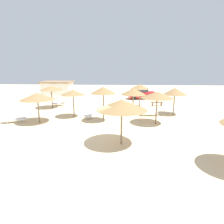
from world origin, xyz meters
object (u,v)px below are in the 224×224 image
Objects in this scene: parasol_8 at (175,91)px; lounger_2 at (14,119)px; parasol_3 at (73,92)px; lounger_3 at (89,114)px; parasol_1 at (51,88)px; parked_car at (141,94)px; parasol_0 at (133,91)px; beach_cabana at (58,90)px; parasol_2 at (37,96)px; parasol_4 at (103,90)px; lounger_1 at (60,103)px; parasol_5 at (122,105)px; parasol_9 at (140,87)px; lounger_0 at (150,113)px; bench_0 at (157,103)px; parasol_7 at (157,95)px.

parasol_8 is 15.26m from lounger_2.
lounger_3 is (1.45, -0.04, -2.07)m from parasol_3.
parasol_1 is 13.37m from parked_car.
beach_cabana is at bearing 139.50° from parasol_0.
parasol_4 reaches higher than parasol_2.
parked_car reaches higher than lounger_2.
lounger_1 is (-6.26, 6.63, -2.46)m from parasol_4.
parasol_4 is 7.46m from parasol_8.
parked_car is at bearing 0.72° from beach_cabana.
lounger_2 is at bearing 156.04° from parasol_5.
parasol_9 is (9.28, 7.20, 0.16)m from parasol_2.
parasol_0 is at bearing 19.20° from lounger_2.
parasol_8 is at bearing -31.70° from beach_cabana.
parasol_0 is at bearing -104.75° from parasol_9.
parasol_4 reaches higher than lounger_0.
parasol_8 reaches higher than parked_car.
parasol_9 is at bearing 44.61° from lounger_3.
parasol_1 is 12.95m from bench_0.
lounger_3 is (-6.11, 1.74, -2.15)m from parasol_7.
bench_0 is (11.53, 7.93, -1.96)m from parasol_2.
parasol_5 is 1.56× the size of lounger_2.
bench_0 is 15.28m from beach_cabana.
parasol_3 is 0.58× the size of beach_cabana.
parasol_1 is 1.37× the size of lounger_2.
parasol_3 is 5.63m from lounger_2.
parasol_3 is (2.55, 2.03, 0.08)m from parasol_2.
lounger_1 reaches higher than lounger_0.
parasol_3 is at bearing -123.94° from parked_car.
lounger_1 is 1.32× the size of bench_0.
lounger_3 is (-4.31, -1.51, -2.03)m from parasol_0.
parasol_7 is at bearing -60.92° from parasol_0.
parasol_7 is at bearing -44.59° from beach_cabana.
parasol_2 reaches higher than bench_0.
parasol_0 is at bearing 14.36° from parasol_3.
parasol_1 is at bearing 164.43° from lounger_0.
beach_cabana is at bearing -179.28° from parked_car.
parasol_9 is at bearing 6.53° from parasol_1.
parasol_9 reaches higher than parasol_8.
lounger_0 is at bearing 8.62° from lounger_3.
lounger_2 reaches higher than bench_0.
parasol_9 is (6.73, 5.17, 0.08)m from parasol_3.
lounger_3 is 13.02m from beach_cabana.
lounger_3 is (-1.56, 1.28, -2.45)m from parasol_4.
bench_0 is at bearing -19.51° from beach_cabana.
parasol_1 is at bearing 128.79° from parasol_5.
parasol_2 is 1.05× the size of parasol_9.
beach_cabana is at bearing 110.66° from lounger_1.
lounger_1 is 1.03× the size of lounger_3.
parasol_1 is 10.46m from parasol_9.
parasol_4 reaches higher than parasol_8.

